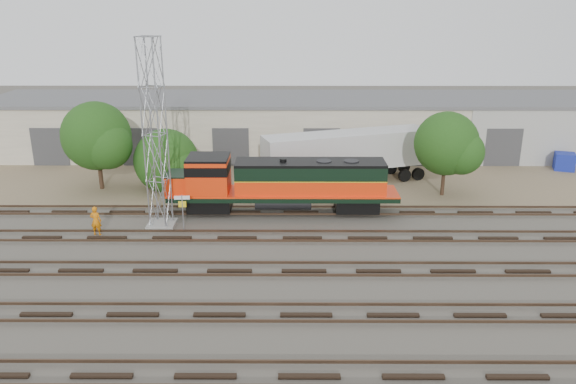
{
  "coord_description": "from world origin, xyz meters",
  "views": [
    {
      "loc": [
        -0.74,
        -30.19,
        13.64
      ],
      "look_at": [
        -0.89,
        4.0,
        2.2
      ],
      "focal_mm": 35.0,
      "sensor_mm": 36.0,
      "label": 1
    }
  ],
  "objects_px": {
    "signal_tower": "(155,138)",
    "semi_trailer": "(351,151)",
    "locomotive": "(279,183)",
    "worker": "(96,221)"
  },
  "relations": [
    {
      "from": "signal_tower",
      "to": "worker",
      "type": "bearing_deg",
      "value": -156.78
    },
    {
      "from": "locomotive",
      "to": "worker",
      "type": "height_order",
      "value": "locomotive"
    },
    {
      "from": "worker",
      "to": "semi_trailer",
      "type": "relative_size",
      "value": 0.14
    },
    {
      "from": "locomotive",
      "to": "semi_trailer",
      "type": "xyz_separation_m",
      "value": [
        5.54,
        6.94,
        0.43
      ]
    },
    {
      "from": "signal_tower",
      "to": "semi_trailer",
      "type": "xyz_separation_m",
      "value": [
        13.13,
        9.25,
        -3.18
      ]
    },
    {
      "from": "locomotive",
      "to": "worker",
      "type": "bearing_deg",
      "value": -160.96
    },
    {
      "from": "worker",
      "to": "signal_tower",
      "type": "bearing_deg",
      "value": -152.88
    },
    {
      "from": "locomotive",
      "to": "semi_trailer",
      "type": "bearing_deg",
      "value": 51.43
    },
    {
      "from": "locomotive",
      "to": "signal_tower",
      "type": "height_order",
      "value": "signal_tower"
    },
    {
      "from": "semi_trailer",
      "to": "locomotive",
      "type": "bearing_deg",
      "value": -147.6
    }
  ]
}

